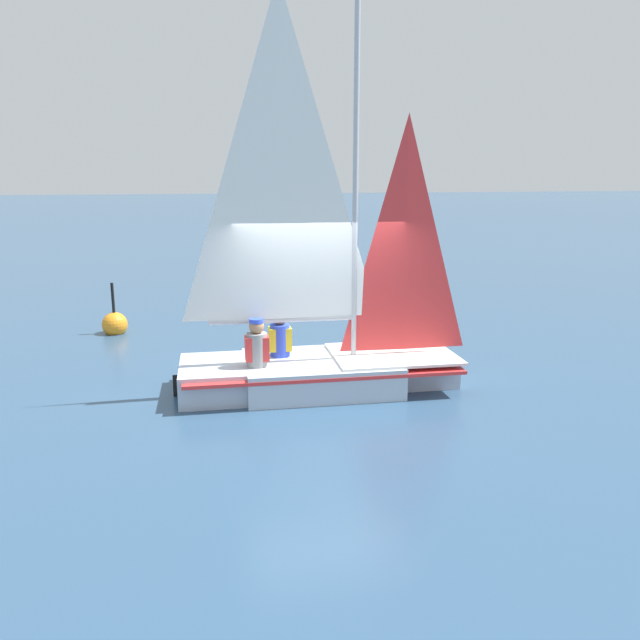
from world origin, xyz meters
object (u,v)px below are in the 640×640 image
(sailboat_main, at_px, (317,337))
(sailor_crew, at_px, (257,355))
(buoy_marker, at_px, (115,324))
(sailor_helm, at_px, (280,346))

(sailboat_main, relative_size, sailor_crew, 5.03)
(sailor_crew, xyz_separation_m, buoy_marker, (-4.64, -2.07, -0.44))
(sailboat_main, distance_m, buoy_marker, 5.48)
(sailor_crew, bearing_deg, sailboat_main, 12.74)
(sailboat_main, xyz_separation_m, buoy_marker, (-4.54, -3.01, -0.61))
(sailor_helm, distance_m, buoy_marker, 4.92)
(buoy_marker, bearing_deg, sailor_helm, 30.84)
(sailor_crew, bearing_deg, buoy_marker, 120.99)
(sailor_helm, relative_size, buoy_marker, 1.03)
(sailor_crew, bearing_deg, sailor_helm, 50.94)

